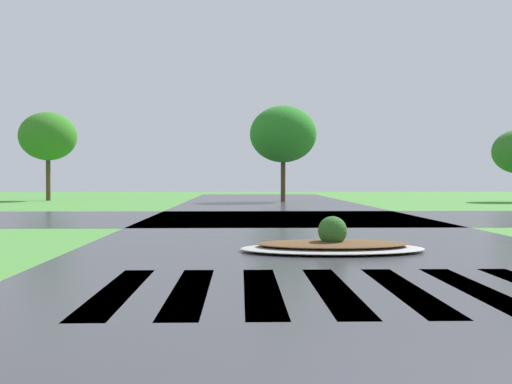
{
  "coord_description": "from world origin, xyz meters",
  "views": [
    {
      "loc": [
        -1.62,
        -3.06,
        1.4
      ],
      "look_at": [
        -1.28,
        10.22,
        1.1
      ],
      "focal_mm": 42.53,
      "sensor_mm": 36.0,
      "label": 1
    }
  ],
  "objects": [
    {
      "name": "asphalt_roadway",
      "position": [
        0.0,
        10.0,
        0.0
      ],
      "size": [
        9.78,
        80.0,
        0.01
      ],
      "primitive_type": "cube",
      "color": "#35353A",
      "rests_on": "ground"
    },
    {
      "name": "asphalt_cross_road",
      "position": [
        0.0,
        18.32,
        0.0
      ],
      "size": [
        90.0,
        8.8,
        0.01
      ],
      "primitive_type": "cube",
      "color": "#35353A",
      "rests_on": "ground"
    },
    {
      "name": "crosswalk_stripes",
      "position": [
        0.0,
        4.48,
        0.0
      ],
      "size": [
        6.75,
        3.39,
        0.01
      ],
      "color": "white",
      "rests_on": "ground"
    },
    {
      "name": "median_island",
      "position": [
        0.14,
        8.46,
        0.13
      ],
      "size": [
        3.53,
        1.91,
        0.68
      ],
      "color": "#9E9B93",
      "rests_on": "ground"
    },
    {
      "name": "background_treeline",
      "position": [
        -9.92,
        33.64,
        3.98
      ],
      "size": [
        46.51,
        6.03,
        6.08
      ],
      "color": "#4C3823",
      "rests_on": "ground"
    }
  ]
}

